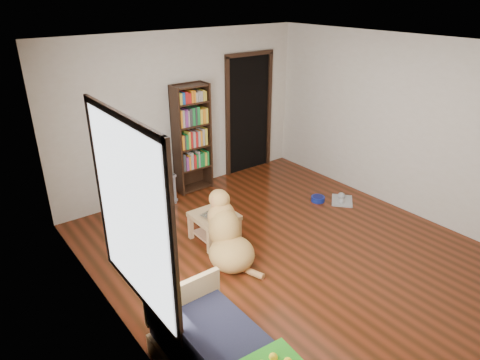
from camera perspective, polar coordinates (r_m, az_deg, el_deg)
ground at (r=5.77m, az=5.94°, el=-9.20°), size 5.00×5.00×0.00m
ceiling at (r=4.85m, az=7.31°, el=17.32°), size 5.00×5.00×0.00m
wall_back at (r=7.09m, az=-7.61°, el=8.77°), size 4.50×0.00×4.50m
wall_left at (r=4.08m, az=-17.14°, el=-4.25°), size 0.00×5.00×5.00m
wall_right at (r=6.85m, az=20.46°, el=6.90°), size 0.00×5.00×5.00m
laptop at (r=5.73m, az=-3.31°, el=-4.55°), size 0.39×0.29×0.03m
dog_bowl at (r=7.05m, az=10.35°, el=-2.49°), size 0.22×0.22×0.08m
grey_rag at (r=7.13m, az=13.44°, el=-2.70°), size 0.51×0.50×0.03m
window at (r=3.57m, az=-14.34°, el=-4.50°), size 0.03×1.46×1.70m
doorway at (r=7.85m, az=1.17°, el=9.14°), size 1.03×0.05×2.19m
tv_stand at (r=6.86m, az=-12.56°, el=-1.38°), size 0.90×0.45×0.50m
crt_tv at (r=6.69m, az=-13.01°, el=2.34°), size 0.55×0.52×0.58m
bookshelf at (r=7.07m, az=-6.48°, el=6.25°), size 0.60×0.30×1.80m
coffee_table at (r=5.82m, az=-3.44°, el=-5.59°), size 0.55×0.55×0.40m
dog at (r=5.39m, az=-1.76°, el=-7.57°), size 0.69×1.11×0.90m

